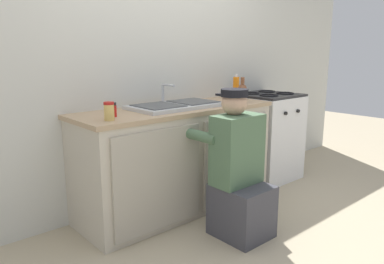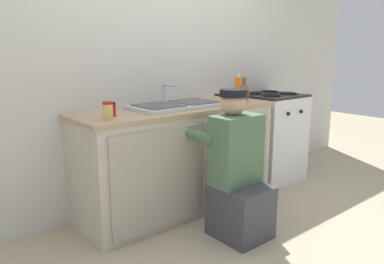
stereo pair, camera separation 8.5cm
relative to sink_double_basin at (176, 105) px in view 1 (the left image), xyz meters
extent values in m
plane|color=tan|center=(0.00, -0.30, -0.92)|extent=(12.00, 12.00, 0.00)
cube|color=silver|center=(0.00, 0.35, 0.33)|extent=(6.00, 0.10, 2.50)
cube|color=beige|center=(0.00, 0.00, -0.49)|extent=(1.76, 0.60, 0.87)
cube|color=#AFA694|center=(-0.42, -0.31, -0.49)|extent=(0.78, 0.02, 0.76)
cube|color=#AFA694|center=(0.42, -0.31, -0.49)|extent=(0.78, 0.02, 0.76)
cube|color=tan|center=(0.00, 0.00, -0.04)|extent=(1.80, 0.62, 0.04)
cube|color=silver|center=(0.00, 0.00, 0.00)|extent=(0.80, 0.44, 0.03)
cube|color=#4C4F51|center=(-0.19, 0.00, 0.01)|extent=(0.33, 0.35, 0.01)
cube|color=#4C4F51|center=(0.19, 0.00, 0.01)|extent=(0.33, 0.35, 0.01)
cylinder|color=#B7BABF|center=(0.00, 0.19, 0.07)|extent=(0.02, 0.02, 0.18)
cylinder|color=#B7BABF|center=(0.00, 0.11, 0.16)|extent=(0.02, 0.16, 0.02)
cube|color=white|center=(1.25, 0.00, -0.47)|extent=(0.62, 0.60, 0.90)
cube|color=#262628|center=(1.25, 0.00, -0.01)|extent=(0.60, 0.59, 0.02)
torus|color=black|center=(1.11, -0.12, 0.01)|extent=(0.19, 0.19, 0.02)
torus|color=black|center=(1.39, -0.12, 0.01)|extent=(0.19, 0.19, 0.02)
torus|color=black|center=(1.11, 0.12, 0.01)|extent=(0.19, 0.19, 0.02)
torus|color=black|center=(1.39, 0.12, 0.01)|extent=(0.19, 0.19, 0.02)
cylinder|color=black|center=(1.14, -0.31, -0.16)|extent=(0.04, 0.02, 0.04)
cylinder|color=black|center=(1.35, -0.31, -0.16)|extent=(0.04, 0.02, 0.04)
cube|color=#3F3F47|center=(0.04, -0.72, -0.72)|extent=(0.36, 0.40, 0.40)
cube|color=#4C6B4C|center=(0.04, -0.66, -0.26)|extent=(0.38, 0.22, 0.52)
sphere|color=tan|center=(0.04, -0.62, 0.08)|extent=(0.19, 0.19, 0.19)
cylinder|color=black|center=(0.04, -0.62, 0.15)|extent=(0.20, 0.20, 0.06)
cube|color=black|center=(0.04, -0.54, 0.13)|extent=(0.13, 0.09, 0.02)
cylinder|color=#4C6B4C|center=(-0.13, -0.46, -0.17)|extent=(0.08, 0.30, 0.08)
cylinder|color=#4C6B4C|center=(0.21, -0.46, -0.17)|extent=(0.08, 0.30, 0.08)
ellipsoid|color=brown|center=(0.67, -0.15, 0.07)|extent=(0.10, 0.10, 0.17)
cylinder|color=brown|center=(0.67, -0.15, 0.18)|extent=(0.04, 0.04, 0.06)
cylinder|color=#DBB760|center=(-0.72, -0.16, 0.04)|extent=(0.07, 0.07, 0.11)
cylinder|color=#B21E19|center=(-0.72, -0.16, 0.10)|extent=(0.07, 0.07, 0.02)
cylinder|color=orange|center=(0.76, 0.01, 0.09)|extent=(0.06, 0.06, 0.22)
cylinder|color=white|center=(0.76, 0.01, 0.22)|extent=(0.03, 0.03, 0.03)
cylinder|color=red|center=(-0.63, -0.06, 0.02)|extent=(0.04, 0.04, 0.08)
cylinder|color=black|center=(-0.63, -0.06, 0.08)|extent=(0.04, 0.04, 0.02)
camera|label=1|loc=(-1.97, -2.45, 0.45)|focal=35.00mm
camera|label=2|loc=(-1.91, -2.50, 0.45)|focal=35.00mm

